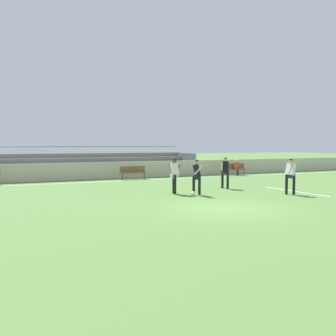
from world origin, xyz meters
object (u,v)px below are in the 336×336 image
(soccer_ball, at_px, (193,194))
(player_dark_challenging, at_px, (225,170))
(player_white_wide_left, at_px, (290,173))
(bench_far_left, at_px, (235,168))
(bench_near_bin, at_px, (133,171))
(player_dark_pressing_high, at_px, (197,174))
(player_white_overlapping, at_px, (174,173))
(bleacher_stand, at_px, (60,165))
(spectator_seated, at_px, (236,166))

(soccer_ball, bearing_deg, player_dark_challenging, 32.52)
(player_white_wide_left, relative_size, soccer_ball, 7.72)
(bench_far_left, distance_m, player_dark_challenging, 9.23)
(bench_near_bin, relative_size, player_dark_pressing_high, 1.09)
(bench_far_left, height_order, player_dark_pressing_high, player_dark_pressing_high)
(player_white_overlapping, bearing_deg, bleacher_stand, 104.83)
(bench_near_bin, relative_size, player_white_overlapping, 1.07)
(spectator_seated, distance_m, player_white_overlapping, 12.22)
(bench_near_bin, height_order, player_white_wide_left, player_white_wide_left)
(soccer_ball, bearing_deg, bench_far_left, 45.71)
(bench_near_bin, xyz_separation_m, player_white_wide_left, (3.87, -10.63, 0.47))
(bleacher_stand, relative_size, bench_far_left, 11.45)
(bleacher_stand, bearing_deg, bench_near_bin, -43.69)
(soccer_ball, bearing_deg, player_dark_pressing_high, 39.08)
(soccer_ball, bearing_deg, bench_near_bin, 86.68)
(bench_far_left, height_order, player_white_wide_left, player_white_wide_left)
(bleacher_stand, bearing_deg, player_white_overlapping, -75.17)
(bleacher_stand, height_order, player_dark_pressing_high, bleacher_stand)
(bench_far_left, bearing_deg, soccer_ball, -134.29)
(bench_near_bin, distance_m, soccer_ball, 9.15)
(spectator_seated, bearing_deg, bleacher_stand, 162.11)
(bench_near_bin, height_order, soccer_ball, bench_near_bin)
(player_dark_pressing_high, height_order, soccer_ball, player_dark_pressing_high)
(player_white_overlapping, bearing_deg, player_white_wide_left, -28.41)
(bleacher_stand, relative_size, spectator_seated, 17.03)
(player_dark_pressing_high, height_order, player_white_wide_left, player_white_wide_left)
(bench_near_bin, relative_size, spectator_seated, 1.49)
(player_dark_pressing_high, xyz_separation_m, player_dark_challenging, (2.74, 1.68, 0.02))
(player_white_overlapping, relative_size, player_dark_challenging, 1.00)
(bleacher_stand, bearing_deg, player_dark_pressing_high, -72.94)
(player_white_wide_left, height_order, player_dark_challenging, player_white_wide_left)
(bleacher_stand, xyz_separation_m, player_white_overlapping, (3.16, -11.93, 0.10))
(player_dark_pressing_high, relative_size, soccer_ball, 7.52)
(bleacher_stand, height_order, player_white_overlapping, bleacher_stand)
(bench_near_bin, distance_m, player_white_overlapping, 8.09)
(player_dark_pressing_high, distance_m, player_white_overlapping, 1.11)
(player_dark_pressing_high, xyz_separation_m, player_white_wide_left, (4.05, -1.78, 0.03))
(spectator_seated, distance_m, player_dark_challenging, 9.14)
(bleacher_stand, relative_size, player_dark_challenging, 12.26)
(bleacher_stand, xyz_separation_m, player_dark_pressing_high, (3.91, -12.75, 0.07))
(bench_near_bin, height_order, bench_far_left, same)
(bench_near_bin, distance_m, player_white_wide_left, 11.32)
(player_white_overlapping, distance_m, player_white_wide_left, 5.46)
(player_dark_challenging, bearing_deg, bench_near_bin, 109.68)
(bench_far_left, height_order, spectator_seated, spectator_seated)
(player_dark_challenging, xyz_separation_m, soccer_ball, (-3.09, -1.97, -0.89))
(bench_far_left, distance_m, player_dark_pressing_high, 12.31)
(bleacher_stand, xyz_separation_m, bench_near_bin, (4.09, -3.91, -0.37))
(bleacher_stand, height_order, bench_near_bin, bleacher_stand)
(bench_far_left, bearing_deg, player_white_wide_left, -112.97)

